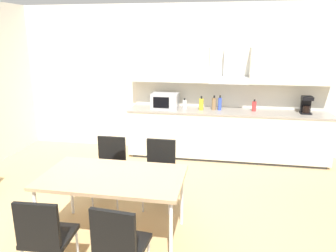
# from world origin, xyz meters

# --- Properties ---
(ground_plane) EXTENTS (8.68, 7.64, 0.02)m
(ground_plane) POSITION_xyz_m (0.00, 0.00, -0.01)
(ground_plane) COLOR tan
(wall_back) EXTENTS (6.94, 0.10, 2.74)m
(wall_back) POSITION_xyz_m (0.00, 2.60, 1.37)
(wall_back) COLOR silver
(wall_back) RESTS_ON ground_plane
(kitchen_counter) EXTENTS (3.54, 0.67, 0.88)m
(kitchen_counter) POSITION_xyz_m (1.07, 2.23, 0.45)
(kitchen_counter) COLOR #333333
(kitchen_counter) RESTS_ON ground_plane
(backsplash_tile) EXTENTS (3.52, 0.02, 0.46)m
(backsplash_tile) POSITION_xyz_m (1.07, 2.53, 1.11)
(backsplash_tile) COLOR silver
(backsplash_tile) RESTS_ON kitchen_counter
(upper_wall_cabinets) EXTENTS (3.52, 0.40, 0.62)m
(upper_wall_cabinets) POSITION_xyz_m (1.07, 2.38, 1.66)
(upper_wall_cabinets) COLOR beige
(microwave) EXTENTS (0.48, 0.35, 0.28)m
(microwave) POSITION_xyz_m (-0.05, 2.23, 1.02)
(microwave) COLOR #ADADB2
(microwave) RESTS_ON kitchen_counter
(coffee_maker) EXTENTS (0.18, 0.19, 0.30)m
(coffee_maker) POSITION_xyz_m (2.40, 2.25, 1.03)
(coffee_maker) COLOR black
(coffee_maker) RESTS_ON kitchen_counter
(bottle_white) EXTENTS (0.08, 0.08, 0.19)m
(bottle_white) POSITION_xyz_m (0.30, 2.28, 0.96)
(bottle_white) COLOR white
(bottle_white) RESTS_ON kitchen_counter
(bottle_blue) EXTENTS (0.06, 0.06, 0.27)m
(bottle_blue) POSITION_xyz_m (0.94, 2.25, 1.00)
(bottle_blue) COLOR blue
(bottle_blue) RESTS_ON kitchen_counter
(bottle_brown) EXTENTS (0.08, 0.08, 0.26)m
(bottle_brown) POSITION_xyz_m (0.84, 2.26, 1.00)
(bottle_brown) COLOR brown
(bottle_brown) RESTS_ON kitchen_counter
(bottle_yellow) EXTENTS (0.08, 0.08, 0.25)m
(bottle_yellow) POSITION_xyz_m (0.61, 2.20, 0.99)
(bottle_yellow) COLOR yellow
(bottle_yellow) RESTS_ON kitchen_counter
(bottle_red) EXTENTS (0.07, 0.07, 0.21)m
(bottle_red) POSITION_xyz_m (1.54, 2.27, 0.97)
(bottle_red) COLOR red
(bottle_red) RESTS_ON kitchen_counter
(dining_table) EXTENTS (1.51, 0.88, 0.74)m
(dining_table) POSITION_xyz_m (-0.11, -0.51, 0.69)
(dining_table) COLOR tan
(dining_table) RESTS_ON ground_plane
(chair_far_right) EXTENTS (0.40, 0.40, 0.87)m
(chair_far_right) POSITION_xyz_m (0.23, 0.32, 0.53)
(chair_far_right) COLOR black
(chair_far_right) RESTS_ON ground_plane
(chair_near_left) EXTENTS (0.42, 0.42, 0.87)m
(chair_near_left) POSITION_xyz_m (-0.44, -1.33, 0.53)
(chair_near_left) COLOR black
(chair_near_left) RESTS_ON ground_plane
(chair_near_right) EXTENTS (0.43, 0.43, 0.87)m
(chair_near_right) POSITION_xyz_m (0.23, -1.33, 0.53)
(chair_near_right) COLOR black
(chair_near_right) RESTS_ON ground_plane
(chair_far_left) EXTENTS (0.40, 0.40, 0.87)m
(chair_far_left) POSITION_xyz_m (-0.45, 0.32, 0.53)
(chair_far_left) COLOR black
(chair_far_left) RESTS_ON ground_plane
(pendant_lamp) EXTENTS (0.32, 0.32, 0.22)m
(pendant_lamp) POSITION_xyz_m (-0.11, -0.51, 1.83)
(pendant_lamp) COLOR silver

